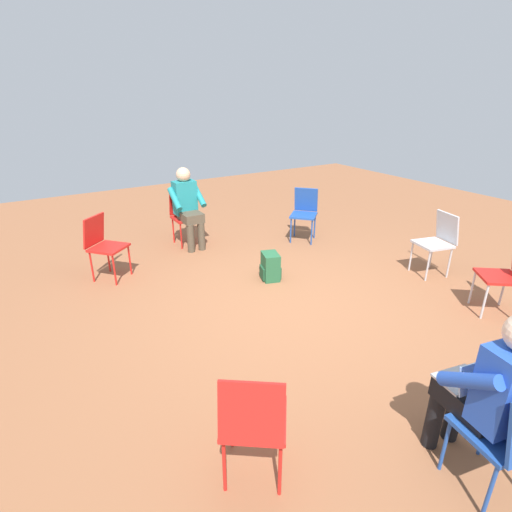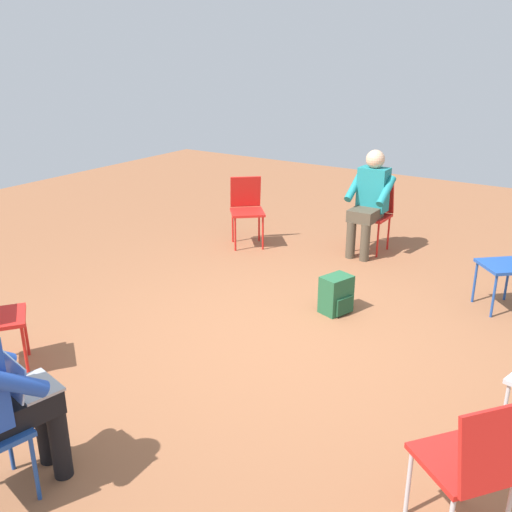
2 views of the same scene
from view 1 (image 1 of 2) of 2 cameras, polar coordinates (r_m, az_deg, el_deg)
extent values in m
plane|color=brown|center=(4.75, 5.31, -6.81)|extent=(14.02, 14.02, 0.00)
cube|color=red|center=(2.69, -0.25, -22.14)|extent=(0.56, 0.56, 0.03)
cylinder|color=red|center=(2.98, -3.47, -22.68)|extent=(0.02, 0.02, 0.42)
cylinder|color=red|center=(2.96, 3.62, -23.06)|extent=(0.02, 0.02, 0.42)
cylinder|color=red|center=(2.76, -4.55, -27.68)|extent=(0.02, 0.02, 0.42)
cylinder|color=red|center=(2.74, 3.44, -28.15)|extent=(0.02, 0.02, 0.42)
cube|color=red|center=(2.40, -0.67, -21.69)|extent=(0.30, 0.36, 0.40)
cube|color=red|center=(5.51, -20.29, 1.13)|extent=(0.56, 0.56, 0.03)
cylinder|color=red|center=(5.62, -17.59, -0.56)|extent=(0.02, 0.02, 0.42)
cylinder|color=red|center=(5.38, -19.57, -1.93)|extent=(0.02, 0.02, 0.42)
cylinder|color=red|center=(5.82, -20.36, -0.16)|extent=(0.02, 0.02, 0.42)
cylinder|color=red|center=(5.58, -22.40, -1.46)|extent=(0.02, 0.02, 0.42)
cube|color=red|center=(5.56, -22.16, 3.39)|extent=(0.32, 0.35, 0.40)
cube|color=#B7B7BC|center=(5.79, 23.91, 1.57)|extent=(0.49, 0.49, 0.03)
cylinder|color=#B7B7BC|center=(5.64, 23.33, -1.33)|extent=(0.02, 0.02, 0.42)
cylinder|color=#B7B7BC|center=(5.88, 21.26, -0.05)|extent=(0.02, 0.02, 0.42)
cylinder|color=#B7B7BC|center=(5.86, 25.88, -0.89)|extent=(0.02, 0.02, 0.42)
cylinder|color=#B7B7BC|center=(6.09, 23.78, 0.32)|extent=(0.02, 0.02, 0.42)
cube|color=#B7B7BC|center=(5.85, 25.66, 3.72)|extent=(0.39, 0.18, 0.40)
cube|color=#1E4799|center=(2.99, 31.00, -20.68)|extent=(0.47, 0.47, 0.03)
cylinder|color=#1E4799|center=(3.10, 25.37, -23.25)|extent=(0.02, 0.02, 0.42)
cylinder|color=#1E4799|center=(3.31, 29.84, -20.85)|extent=(0.02, 0.02, 0.42)
cylinder|color=#1E4799|center=(2.97, 30.42, -26.99)|extent=(0.02, 0.02, 0.42)
cube|color=red|center=(6.48, -9.94, 5.35)|extent=(0.40, 0.40, 0.03)
cylinder|color=red|center=(6.46, -7.84, 3.33)|extent=(0.02, 0.02, 0.42)
cylinder|color=red|center=(6.34, -10.64, 2.77)|extent=(0.02, 0.02, 0.42)
cylinder|color=red|center=(6.76, -9.03, 4.14)|extent=(0.02, 0.02, 0.42)
cylinder|color=red|center=(6.64, -11.72, 3.61)|extent=(0.02, 0.02, 0.42)
cube|color=red|center=(6.59, -10.70, 7.54)|extent=(0.09, 0.38, 0.40)
cube|color=#1E4799|center=(6.58, 6.81, 5.79)|extent=(0.57, 0.57, 0.03)
cylinder|color=#1E4799|center=(6.46, 7.95, 3.33)|extent=(0.02, 0.02, 0.42)
cylinder|color=#1E4799|center=(6.51, 4.99, 3.62)|extent=(0.02, 0.02, 0.42)
cylinder|color=#1E4799|center=(6.78, 8.38, 4.24)|extent=(0.02, 0.02, 0.42)
cylinder|color=#1E4799|center=(6.83, 5.55, 4.51)|extent=(0.02, 0.02, 0.42)
cube|color=#1E4799|center=(6.70, 7.16, 8.00)|extent=(0.34, 0.33, 0.40)
cube|color=red|center=(5.12, 31.37, -2.55)|extent=(0.56, 0.56, 0.03)
cylinder|color=#B7B7BC|center=(5.00, 29.85, -5.67)|extent=(0.02, 0.02, 0.42)
cylinder|color=#B7B7BC|center=(5.28, 28.50, -3.95)|extent=(0.02, 0.02, 0.42)
cylinder|color=#B7B7BC|center=(5.42, 31.81, -3.99)|extent=(0.02, 0.02, 0.42)
cylinder|color=black|center=(3.22, 24.06, -20.55)|extent=(0.11, 0.11, 0.45)
cylinder|color=black|center=(3.33, 26.44, -19.41)|extent=(0.11, 0.11, 0.45)
cube|color=black|center=(3.02, 28.50, -17.68)|extent=(0.47, 0.38, 0.14)
cube|color=blue|center=(2.78, 32.43, -15.53)|extent=(0.28, 0.38, 0.52)
cylinder|color=blue|center=(2.68, 28.11, -15.42)|extent=(0.41, 0.17, 0.31)
cube|color=#9EA0A5|center=(3.03, 27.22, -15.42)|extent=(0.27, 0.34, 0.02)
cube|color=#B2D1F2|center=(2.91, 29.18, -14.82)|extent=(0.11, 0.30, 0.20)
cylinder|color=#4C4233|center=(6.26, -7.81, 2.85)|extent=(0.11, 0.11, 0.45)
cylinder|color=#4C4233|center=(6.20, -9.32, 2.54)|extent=(0.11, 0.11, 0.45)
cube|color=#4C4233|center=(6.29, -9.33, 5.58)|extent=(0.42, 0.30, 0.14)
cube|color=teal|center=(6.39, -10.14, 8.22)|extent=(0.22, 0.34, 0.52)
sphere|color=#DBAD89|center=(6.31, -10.37, 11.37)|extent=(0.22, 0.22, 0.22)
cylinder|color=teal|center=(6.37, -8.13, 8.54)|extent=(0.40, 0.09, 0.31)
cylinder|color=teal|center=(6.22, -11.53, 7.98)|extent=(0.40, 0.09, 0.31)
cube|color=#235B38|center=(5.25, 2.08, -1.48)|extent=(0.33, 0.28, 0.36)
cube|color=#1C492C|center=(5.29, 2.07, -2.28)|extent=(0.26, 0.30, 0.16)
camera|label=2|loc=(4.78, 66.30, 9.80)|focal=40.00mm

